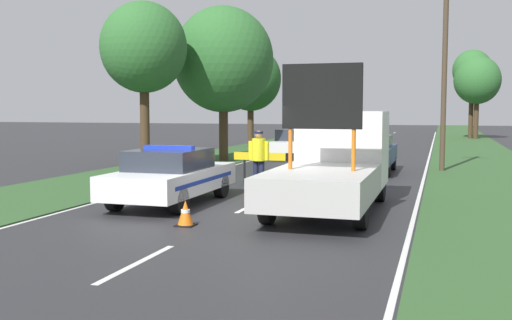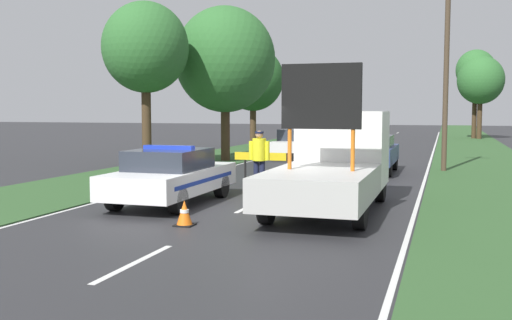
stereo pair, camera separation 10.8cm
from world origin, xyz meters
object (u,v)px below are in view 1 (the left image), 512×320
at_px(traffic_cone_near_police, 186,213).
at_px(queued_car_hatch_blue, 370,152).
at_px(roadside_tree_mid_right, 251,79).
at_px(work_truck, 335,162).
at_px(queued_car_van_white, 296,143).
at_px(utility_pole, 444,69).
at_px(police_car, 171,176).
at_px(roadside_tree_far_left, 223,60).
at_px(police_officer, 259,155).
at_px(queued_car_sedan_silver, 320,137).
at_px(roadside_tree_mid_left, 477,80).
at_px(roadside_tree_near_left, 144,48).
at_px(pedestrian_civilian, 308,160).
at_px(traffic_cone_centre_front, 365,179).
at_px(queued_car_suv_grey, 344,133).
at_px(roadside_tree_near_right, 472,71).
at_px(road_barrier, 286,159).

height_order(traffic_cone_near_police, queued_car_hatch_blue, queued_car_hatch_blue).
height_order(traffic_cone_near_police, roadside_tree_mid_right, roadside_tree_mid_right).
xyz_separation_m(work_truck, queued_car_van_white, (-4.32, 14.05, -0.39)).
bearing_deg(utility_pole, police_car, -122.36).
relative_size(queued_car_hatch_blue, roadside_tree_far_left, 0.60).
bearing_deg(police_officer, police_car, 77.12).
xyz_separation_m(police_car, police_officer, (1.39, 3.15, 0.34)).
bearing_deg(police_officer, utility_pole, -114.67).
bearing_deg(utility_pole, queued_car_sedan_silver, 124.50).
xyz_separation_m(queued_car_van_white, roadside_tree_far_left, (-2.90, -2.46, 3.96)).
xyz_separation_m(police_officer, roadside_tree_mid_right, (-6.45, 19.39, 3.26)).
bearing_deg(roadside_tree_mid_left, traffic_cone_near_police, -100.89).
bearing_deg(traffic_cone_near_police, roadside_tree_near_left, 121.33).
bearing_deg(utility_pole, roadside_tree_mid_left, 84.49).
bearing_deg(work_truck, utility_pole, -100.73).
bearing_deg(roadside_tree_mid_right, pedestrian_civilian, -67.56).
bearing_deg(work_truck, roadside_tree_mid_right, -63.34).
bearing_deg(traffic_cone_centre_front, roadside_tree_far_left, 133.36).
bearing_deg(work_truck, traffic_cone_near_police, 55.98).
distance_m(police_officer, roadside_tree_mid_right, 20.69).
relative_size(police_car, work_truck, 0.75).
bearing_deg(roadside_tree_far_left, work_truck, -58.10).
xyz_separation_m(queued_car_hatch_blue, roadside_tree_near_left, (-9.12, -0.86, 4.14)).
bearing_deg(police_car, queued_car_sedan_silver, 90.46).
bearing_deg(queued_car_suv_grey, queued_car_sedan_silver, 87.63).
height_order(work_truck, pedestrian_civilian, work_truck).
relative_size(roadside_tree_near_left, roadside_tree_mid_left, 1.02).
distance_m(pedestrian_civilian, queued_car_van_white, 11.70).
relative_size(work_truck, roadside_tree_mid_left, 0.91).
distance_m(queued_car_hatch_blue, roadside_tree_mid_right, 16.53).
bearing_deg(roadside_tree_far_left, roadside_tree_near_right, 65.17).
bearing_deg(road_barrier, roadside_tree_mid_right, 105.01).
xyz_separation_m(roadside_tree_near_right, roadside_tree_mid_right, (-13.97, -15.75, -1.21)).
relative_size(police_car, queued_car_sedan_silver, 1.17).
height_order(police_car, queued_car_van_white, police_car).
bearing_deg(traffic_cone_centre_front, road_barrier, 179.65).
relative_size(roadside_tree_mid_right, roadside_tree_far_left, 0.89).
bearing_deg(queued_car_suv_grey, traffic_cone_near_police, 92.55).
bearing_deg(traffic_cone_near_police, traffic_cone_centre_front, 67.44).
bearing_deg(queued_car_van_white, roadside_tree_near_right, -111.20).
distance_m(police_officer, queued_car_hatch_blue, 6.59).
relative_size(work_truck, roadside_tree_mid_right, 0.96).
distance_m(roadside_tree_far_left, utility_pole, 9.97).
xyz_separation_m(road_barrier, roadside_tree_far_left, (-5.04, 7.96, 3.83)).
bearing_deg(queued_car_sedan_silver, utility_pole, 124.50).
distance_m(road_barrier, police_officer, 1.33).
height_order(pedestrian_civilian, queued_car_suv_grey, pedestrian_civilian).
bearing_deg(roadside_tree_mid_right, utility_pole, -45.75).
distance_m(pedestrian_civilian, queued_car_hatch_blue, 5.85).
bearing_deg(queued_car_van_white, utility_pole, 148.30).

